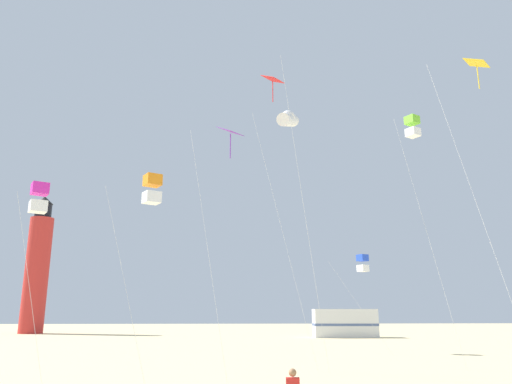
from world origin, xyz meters
The scene contains 10 objects.
kite_diamond_scarlet centered at (1.07, 14.31, 12.89)m, with size 2.95×2.95×13.84m.
kite_box_blue centered at (7.92, 25.14, 5.72)m, with size 3.40×2.93×6.30m.
kite_diamond_violet centered at (-1.15, 12.14, 9.58)m, with size 2.31×2.31×10.22m.
kite_tube_white centered at (1.99, 16.99, 12.60)m, with size 2.89×3.28×13.31m.
kite_box_magenta centered at (-8.37, 11.23, 6.78)m, with size 1.41×1.39×7.37m.
kite_box_lime centered at (8.65, 16.61, 12.16)m, with size 2.42×1.79×12.77m.
kite_box_orange centered at (-4.12, 11.32, 7.21)m, with size 2.15×2.12×7.80m.
kite_diamond_gold centered at (9.28, 10.92, 12.23)m, with size 2.70×2.70×13.11m.
lighthouse_distant centered at (-24.60, 54.26, 7.84)m, with size 2.80×2.80×16.80m.
rv_van_white centered at (10.87, 43.58, 1.39)m, with size 6.49×2.49×2.80m.
Camera 1 is at (-1.09, -7.29, 2.57)m, focal length 34.10 mm.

